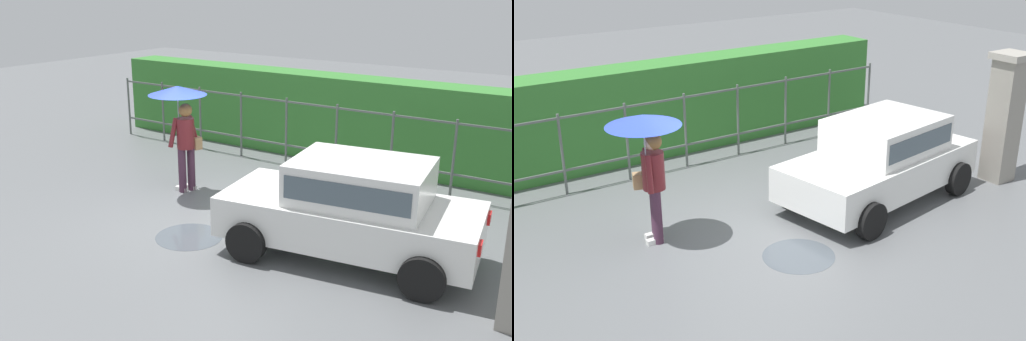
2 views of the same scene
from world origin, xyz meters
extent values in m
plane|color=slate|center=(0.00, 0.00, 0.00)|extent=(40.00, 40.00, 0.00)
cube|color=white|center=(2.50, -0.11, 0.58)|extent=(3.90, 2.17, 0.60)
cube|color=white|center=(2.64, -0.08, 1.18)|extent=(2.09, 1.71, 0.60)
cube|color=#4C5B66|center=(2.64, -0.08, 1.20)|extent=(1.95, 1.70, 0.33)
cylinder|color=black|center=(1.38, -1.12, 0.30)|extent=(0.62, 0.27, 0.60)
cylinder|color=black|center=(1.13, 0.54, 0.30)|extent=(0.62, 0.27, 0.60)
cylinder|color=black|center=(3.86, -0.75, 0.30)|extent=(0.62, 0.27, 0.60)
cylinder|color=black|center=(3.61, 0.91, 0.30)|extent=(0.62, 0.27, 0.60)
cube|color=red|center=(4.42, -0.37, 0.73)|extent=(0.09, 0.21, 0.16)
cube|color=red|center=(4.25, 0.71, 0.73)|extent=(0.09, 0.21, 0.16)
cylinder|color=#47283D|center=(-1.37, 0.62, 0.43)|extent=(0.15, 0.15, 0.86)
cylinder|color=#47283D|center=(-1.31, 0.81, 0.43)|extent=(0.15, 0.15, 0.86)
cube|color=white|center=(-1.43, 0.64, 0.04)|extent=(0.26, 0.10, 0.08)
cube|color=white|center=(-1.37, 0.83, 0.04)|extent=(0.26, 0.10, 0.08)
cylinder|color=maroon|center=(-1.34, 0.72, 1.15)|extent=(0.34, 0.34, 0.58)
sphere|color=#DBAD89|center=(-1.34, 0.72, 1.58)|extent=(0.22, 0.22, 0.22)
sphere|color=olive|center=(-1.32, 0.71, 1.60)|extent=(0.25, 0.25, 0.25)
cylinder|color=maroon|center=(-1.49, 0.53, 1.18)|extent=(0.16, 0.24, 0.56)
cylinder|color=maroon|center=(-1.35, 0.95, 1.18)|extent=(0.16, 0.24, 0.56)
cylinder|color=#B2B2B7|center=(-1.46, 0.67, 1.50)|extent=(0.02, 0.02, 0.77)
cone|color=blue|center=(-1.46, 0.67, 1.96)|extent=(1.10, 1.10, 0.16)
cube|color=tan|center=(-1.38, 1.00, 0.91)|extent=(0.37, 0.26, 0.24)
cube|color=gray|center=(5.05, -0.70, 1.15)|extent=(0.48, 0.48, 2.30)
cube|color=#9E998E|center=(5.05, -0.70, 2.36)|extent=(0.60, 0.60, 0.12)
cylinder|color=#59605B|center=(-1.91, 3.28, 0.75)|extent=(0.05, 0.05, 1.50)
cylinder|color=#59605B|center=(-0.69, 3.28, 0.75)|extent=(0.05, 0.05, 1.50)
cylinder|color=#59605B|center=(0.53, 3.28, 0.75)|extent=(0.05, 0.05, 1.50)
cylinder|color=#59605B|center=(1.75, 3.28, 0.75)|extent=(0.05, 0.05, 1.50)
cylinder|color=#59605B|center=(2.97, 3.28, 0.75)|extent=(0.05, 0.05, 1.50)
cylinder|color=#59605B|center=(4.19, 3.28, 0.75)|extent=(0.05, 0.05, 1.50)
cylinder|color=#59605B|center=(5.41, 3.28, 0.75)|extent=(0.05, 0.05, 1.50)
cube|color=#59605B|center=(-0.08, 3.28, 1.42)|extent=(10.99, 0.03, 0.04)
cube|color=#59605B|center=(-0.08, 3.28, 0.45)|extent=(10.99, 0.03, 0.04)
cube|color=#387F33|center=(-0.08, 4.38, 0.95)|extent=(11.99, 0.90, 1.90)
cylinder|color=#4C545B|center=(0.13, -0.94, 0.00)|extent=(1.08, 1.08, 0.00)
camera|label=1|loc=(5.96, -7.48, 3.88)|focal=41.60mm
camera|label=2|loc=(-4.97, -7.50, 4.61)|focal=44.85mm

